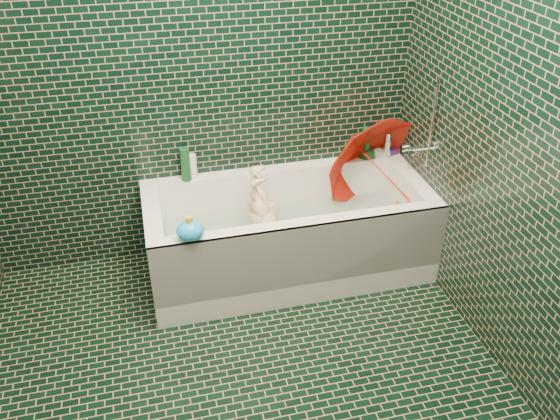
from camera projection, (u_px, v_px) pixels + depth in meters
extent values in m
plane|color=black|center=(252.00, 407.00, 2.86)|extent=(2.80, 2.80, 0.00)
plane|color=black|center=(196.00, 64.00, 3.34)|extent=(2.80, 0.00, 2.80)
plane|color=black|center=(550.00, 145.00, 2.46)|extent=(0.00, 2.80, 2.80)
cube|color=white|center=(288.00, 258.00, 3.75)|extent=(1.70, 0.75, 0.15)
cube|color=white|center=(276.00, 195.00, 3.87)|extent=(1.70, 0.10, 0.40)
cube|color=white|center=(303.00, 252.00, 3.34)|extent=(1.70, 0.10, 0.40)
cube|color=white|center=(409.00, 205.00, 3.77)|extent=(0.10, 0.55, 0.40)
cube|color=white|center=(155.00, 240.00, 3.44)|extent=(0.10, 0.55, 0.40)
cube|color=white|center=(305.00, 267.00, 3.35)|extent=(1.70, 0.02, 0.55)
cube|color=#47C727|center=(288.00, 247.00, 3.71)|extent=(1.35, 0.47, 0.01)
cube|color=silver|center=(288.00, 228.00, 3.63)|extent=(1.48, 0.53, 0.00)
cylinder|color=silver|center=(421.00, 151.00, 3.58)|extent=(0.14, 0.05, 0.05)
cylinder|color=silver|center=(405.00, 148.00, 3.61)|extent=(0.05, 0.04, 0.04)
cylinder|color=silver|center=(432.00, 124.00, 3.37)|extent=(0.01, 0.01, 0.55)
imported|color=beige|center=(271.00, 234.00, 3.56)|extent=(0.91, 0.51, 0.36)
imported|color=red|center=(383.00, 173.00, 3.69)|extent=(0.94, 0.93, 0.90)
imported|color=white|center=(379.00, 158.00, 3.89)|extent=(0.12, 0.12, 0.28)
imported|color=#411B67|center=(394.00, 156.00, 3.92)|extent=(0.11, 0.11, 0.19)
imported|color=#13451F|center=(371.00, 159.00, 3.87)|extent=(0.15, 0.15, 0.16)
cylinder|color=#13451F|center=(366.00, 142.00, 3.85)|extent=(0.06, 0.06, 0.20)
cylinder|color=silver|center=(388.00, 145.00, 3.86)|extent=(0.06, 0.06, 0.17)
cylinder|color=#13451F|center=(185.00, 165.00, 3.58)|extent=(0.07, 0.07, 0.21)
cylinder|color=white|center=(192.00, 166.00, 3.62)|extent=(0.05, 0.05, 0.16)
ellipsoid|color=yellow|center=(348.00, 154.00, 3.86)|extent=(0.10, 0.09, 0.06)
sphere|color=yellow|center=(353.00, 149.00, 3.84)|extent=(0.04, 0.04, 0.04)
cone|color=orange|center=(357.00, 150.00, 3.84)|extent=(0.02, 0.02, 0.02)
ellipsoid|color=#1B9BF6|center=(190.00, 231.00, 3.06)|extent=(0.17, 0.15, 0.11)
cylinder|color=yellow|center=(189.00, 220.00, 3.02)|extent=(0.04, 0.04, 0.04)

